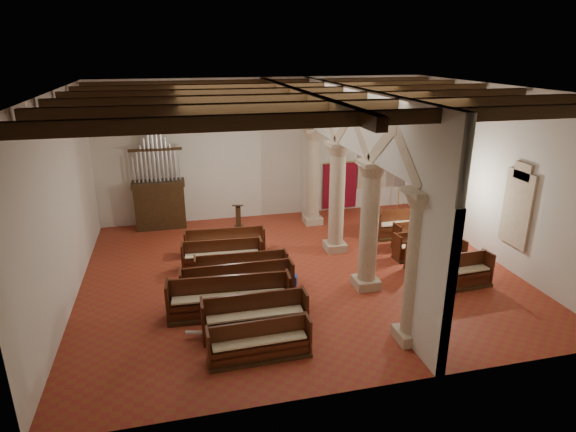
# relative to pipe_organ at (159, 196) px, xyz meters

# --- Properties ---
(floor) EXTENTS (14.00, 14.00, 0.00)m
(floor) POSITION_rel_pipe_organ_xyz_m (4.50, -5.50, -1.37)
(floor) COLOR maroon
(floor) RESTS_ON ground
(ceiling) EXTENTS (14.00, 14.00, 0.00)m
(ceiling) POSITION_rel_pipe_organ_xyz_m (4.50, -5.50, 4.63)
(ceiling) COLOR black
(ceiling) RESTS_ON wall_back
(wall_back) EXTENTS (14.00, 0.02, 6.00)m
(wall_back) POSITION_rel_pipe_organ_xyz_m (4.50, 0.50, 1.63)
(wall_back) COLOR silver
(wall_back) RESTS_ON floor
(wall_front) EXTENTS (14.00, 0.02, 6.00)m
(wall_front) POSITION_rel_pipe_organ_xyz_m (4.50, -11.50, 1.63)
(wall_front) COLOR silver
(wall_front) RESTS_ON floor
(wall_left) EXTENTS (0.02, 12.00, 6.00)m
(wall_left) POSITION_rel_pipe_organ_xyz_m (-2.50, -5.50, 1.63)
(wall_left) COLOR silver
(wall_left) RESTS_ON floor
(wall_right) EXTENTS (0.02, 12.00, 6.00)m
(wall_right) POSITION_rel_pipe_organ_xyz_m (11.50, -5.50, 1.63)
(wall_right) COLOR silver
(wall_right) RESTS_ON floor
(ceiling_beams) EXTENTS (13.80, 11.80, 0.30)m
(ceiling_beams) POSITION_rel_pipe_organ_xyz_m (4.50, -5.50, 4.45)
(ceiling_beams) COLOR #3A2612
(ceiling_beams) RESTS_ON wall_back
(arcade) EXTENTS (0.90, 11.90, 6.00)m
(arcade) POSITION_rel_pipe_organ_xyz_m (6.30, -5.50, 2.19)
(arcade) COLOR beige
(arcade) RESTS_ON floor
(window_right_a) EXTENTS (0.03, 1.00, 2.20)m
(window_right_a) POSITION_rel_pipe_organ_xyz_m (11.48, -7.00, 0.83)
(window_right_a) COLOR #398062
(window_right_a) RESTS_ON wall_right
(window_right_b) EXTENTS (0.03, 1.00, 2.20)m
(window_right_b) POSITION_rel_pipe_organ_xyz_m (11.48, -3.00, 0.83)
(window_right_b) COLOR #398062
(window_right_b) RESTS_ON wall_right
(window_back) EXTENTS (1.00, 0.03, 2.20)m
(window_back) POSITION_rel_pipe_organ_xyz_m (9.50, 0.48, 0.83)
(window_back) COLOR #398062
(window_back) RESTS_ON wall_back
(pipe_organ) EXTENTS (2.10, 0.85, 4.40)m
(pipe_organ) POSITION_rel_pipe_organ_xyz_m (0.00, 0.00, 0.00)
(pipe_organ) COLOR #3A2612
(pipe_organ) RESTS_ON floor
(lectern) EXTENTS (0.52, 0.53, 1.13)m
(lectern) POSITION_rel_pipe_organ_xyz_m (3.11, -0.95, -0.90)
(lectern) COLOR #3D2A13
(lectern) RESTS_ON floor
(dossal_curtain) EXTENTS (1.80, 0.07, 2.17)m
(dossal_curtain) POSITION_rel_pipe_organ_xyz_m (8.00, 0.42, -0.21)
(dossal_curtain) COLOR maroon
(dossal_curtain) RESTS_ON floor
(processional_banner) EXTENTS (0.49, 0.62, 2.14)m
(processional_banner) POSITION_rel_pipe_organ_xyz_m (10.50, -0.54, -0.61)
(processional_banner) COLOR #3A2612
(processional_banner) RESTS_ON floor
(hymnal_box_a) EXTENTS (0.35, 0.32, 0.28)m
(hymnal_box_a) POSITION_rel_pipe_organ_xyz_m (3.33, -9.46, -1.13)
(hymnal_box_a) COLOR navy
(hymnal_box_a) RESTS_ON floor
(hymnal_box_b) EXTENTS (0.44, 0.40, 0.37)m
(hymnal_box_b) POSITION_rel_pipe_organ_xyz_m (3.92, -7.88, -1.09)
(hymnal_box_b) COLOR navy
(hymnal_box_b) RESTS_ON floor
(hymnal_box_c) EXTENTS (0.40, 0.37, 0.32)m
(hymnal_box_c) POSITION_rel_pipe_organ_xyz_m (4.01, -6.51, -1.11)
(hymnal_box_c) COLOR #163397
(hymnal_box_c) RESTS_ON floor
(tube_heater_a) EXTENTS (1.03, 0.42, 0.10)m
(tube_heater_a) POSITION_rel_pipe_organ_xyz_m (2.52, -9.30, -1.21)
(tube_heater_a) COLOR white
(tube_heater_a) RESTS_ON floor
(tube_heater_b) EXTENTS (1.03, 0.34, 0.10)m
(tube_heater_b) POSITION_rel_pipe_organ_xyz_m (1.16, -8.67, -1.21)
(tube_heater_b) COLOR silver
(tube_heater_b) RESTS_ON floor
(nave_pew_0) EXTENTS (2.53, 0.69, 0.95)m
(nave_pew_0) POSITION_rel_pipe_organ_xyz_m (2.37, -9.85, -1.06)
(nave_pew_0) COLOR #3A2612
(nave_pew_0) RESTS_ON floor
(nave_pew_1) EXTENTS (2.77, 0.74, 1.09)m
(nave_pew_1) POSITION_rel_pipe_organ_xyz_m (2.46, -8.76, -1.01)
(nave_pew_1) COLOR #3A2612
(nave_pew_1) RESTS_ON floor
(nave_pew_2) EXTENTS (3.48, 0.99, 1.15)m
(nave_pew_2) POSITION_rel_pipe_organ_xyz_m (1.92, -7.68, -0.99)
(nave_pew_2) COLOR #3A2612
(nave_pew_2) RESTS_ON floor
(nave_pew_3) EXTENTS (3.36, 0.76, 1.10)m
(nave_pew_3) POSITION_rel_pipe_organ_xyz_m (2.26, -6.84, -1.01)
(nave_pew_3) COLOR #3A2612
(nave_pew_3) RESTS_ON floor
(nave_pew_4) EXTENTS (3.00, 0.75, 0.95)m
(nave_pew_4) POSITION_rel_pipe_organ_xyz_m (2.54, -5.73, -1.06)
(nave_pew_4) COLOR #3A2612
(nave_pew_4) RESTS_ON floor
(nave_pew_5) EXTENTS (2.76, 0.82, 0.98)m
(nave_pew_5) POSITION_rel_pipe_organ_xyz_m (2.05, -4.54, -1.05)
(nave_pew_5) COLOR #3A2612
(nave_pew_5) RESTS_ON floor
(nave_pew_6) EXTENTS (2.93, 0.80, 0.95)m
(nave_pew_6) POSITION_rel_pipe_organ_xyz_m (2.28, -3.39, -1.06)
(nave_pew_6) COLOR #3A2612
(nave_pew_6) RESTS_ON floor
(aisle_pew_0) EXTENTS (2.15, 0.84, 1.06)m
(aisle_pew_0) POSITION_rel_pipe_organ_xyz_m (9.15, -7.66, -1.01)
(aisle_pew_0) COLOR #3A2612
(aisle_pew_0) RESTS_ON floor
(aisle_pew_1) EXTENTS (2.03, 0.68, 1.00)m
(aisle_pew_1) POSITION_rel_pipe_organ_xyz_m (9.10, -6.33, -1.04)
(aisle_pew_1) COLOR #3A2612
(aisle_pew_1) RESTS_ON floor
(aisle_pew_2) EXTENTS (1.77, 0.73, 0.97)m
(aisle_pew_2) POSITION_rel_pipe_organ_xyz_m (8.95, -5.35, -1.04)
(aisle_pew_2) COLOR #3A2612
(aisle_pew_2) RESTS_ON floor
(aisle_pew_3) EXTENTS (1.85, 0.78, 1.03)m
(aisle_pew_3) POSITION_rel_pipe_organ_xyz_m (9.35, -4.54, -1.02)
(aisle_pew_3) COLOR #3A2612
(aisle_pew_3) RESTS_ON floor
(aisle_pew_4) EXTENTS (2.25, 0.79, 1.12)m
(aisle_pew_4) POSITION_rel_pipe_organ_xyz_m (9.34, -3.35, -1.00)
(aisle_pew_4) COLOR #3A2612
(aisle_pew_4) RESTS_ON floor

